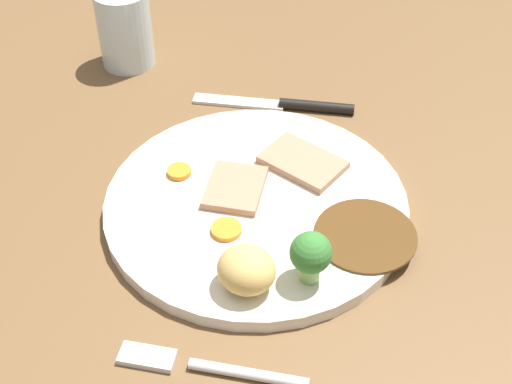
{
  "coord_description": "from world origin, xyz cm",
  "views": [
    {
      "loc": [
        -47.97,
        -7.5,
        52.54
      ],
      "look_at": [
        2.13,
        -1.26,
        6.0
      ],
      "focal_mm": 50.72,
      "sensor_mm": 36.0,
      "label": 1
    }
  ],
  "objects_px": {
    "dinner_plate": "(256,205)",
    "water_glass": "(125,28)",
    "meat_slice_under": "(303,162)",
    "knife": "(288,105)",
    "roast_potato_left": "(246,270)",
    "broccoli_floret": "(311,255)",
    "carrot_coin_back": "(179,172)",
    "fork": "(206,367)",
    "meat_slice_main": "(235,188)",
    "carrot_coin_front": "(226,230)"
  },
  "relations": [
    {
      "from": "dinner_plate",
      "to": "water_glass",
      "type": "relative_size",
      "value": 3.09
    },
    {
      "from": "meat_slice_under",
      "to": "knife",
      "type": "relative_size",
      "value": 0.43
    },
    {
      "from": "roast_potato_left",
      "to": "broccoli_floret",
      "type": "bearing_deg",
      "value": -74.48
    },
    {
      "from": "dinner_plate",
      "to": "knife",
      "type": "height_order",
      "value": "dinner_plate"
    },
    {
      "from": "carrot_coin_back",
      "to": "meat_slice_under",
      "type": "bearing_deg",
      "value": -76.7
    },
    {
      "from": "meat_slice_under",
      "to": "roast_potato_left",
      "type": "bearing_deg",
      "value": 167.82
    },
    {
      "from": "water_glass",
      "to": "roast_potato_left",
      "type": "bearing_deg",
      "value": -150.94
    },
    {
      "from": "knife",
      "to": "dinner_plate",
      "type": "bearing_deg",
      "value": 86.57
    },
    {
      "from": "roast_potato_left",
      "to": "fork",
      "type": "bearing_deg",
      "value": 164.39
    },
    {
      "from": "dinner_plate",
      "to": "meat_slice_under",
      "type": "bearing_deg",
      "value": -35.53
    },
    {
      "from": "meat_slice_under",
      "to": "carrot_coin_back",
      "type": "bearing_deg",
      "value": 103.3
    },
    {
      "from": "meat_slice_under",
      "to": "roast_potato_left",
      "type": "relative_size",
      "value": 1.58
    },
    {
      "from": "roast_potato_left",
      "to": "knife",
      "type": "height_order",
      "value": "roast_potato_left"
    },
    {
      "from": "carrot_coin_back",
      "to": "meat_slice_main",
      "type": "bearing_deg",
      "value": -106.86
    },
    {
      "from": "broccoli_floret",
      "to": "knife",
      "type": "xyz_separation_m",
      "value": [
        0.26,
        0.04,
        -0.04
      ]
    },
    {
      "from": "meat_slice_main",
      "to": "fork",
      "type": "xyz_separation_m",
      "value": [
        -0.19,
        -0.01,
        -0.01
      ]
    },
    {
      "from": "knife",
      "to": "meat_slice_main",
      "type": "bearing_deg",
      "value": 78.76
    },
    {
      "from": "roast_potato_left",
      "to": "carrot_coin_front",
      "type": "height_order",
      "value": "roast_potato_left"
    },
    {
      "from": "meat_slice_main",
      "to": "dinner_plate",
      "type": "bearing_deg",
      "value": -115.1
    },
    {
      "from": "carrot_coin_front",
      "to": "meat_slice_main",
      "type": "bearing_deg",
      "value": -0.03
    },
    {
      "from": "carrot_coin_back",
      "to": "fork",
      "type": "distance_m",
      "value": 0.22
    },
    {
      "from": "meat_slice_under",
      "to": "carrot_coin_back",
      "type": "xyz_separation_m",
      "value": [
        -0.03,
        0.12,
        -0.0
      ]
    },
    {
      "from": "dinner_plate",
      "to": "water_glass",
      "type": "bearing_deg",
      "value": 37.88
    },
    {
      "from": "carrot_coin_back",
      "to": "water_glass",
      "type": "relative_size",
      "value": 0.25
    },
    {
      "from": "water_glass",
      "to": "carrot_coin_front",
      "type": "bearing_deg",
      "value": -149.9
    },
    {
      "from": "meat_slice_main",
      "to": "carrot_coin_front",
      "type": "bearing_deg",
      "value": 179.97
    },
    {
      "from": "carrot_coin_back",
      "to": "fork",
      "type": "relative_size",
      "value": 0.16
    },
    {
      "from": "dinner_plate",
      "to": "meat_slice_main",
      "type": "xyz_separation_m",
      "value": [
        0.01,
        0.02,
        0.01
      ]
    },
    {
      "from": "fork",
      "to": "water_glass",
      "type": "bearing_deg",
      "value": -63.71
    },
    {
      "from": "carrot_coin_front",
      "to": "knife",
      "type": "distance_m",
      "value": 0.22
    },
    {
      "from": "carrot_coin_back",
      "to": "broccoli_floret",
      "type": "xyz_separation_m",
      "value": [
        -0.12,
        -0.14,
        0.03
      ]
    },
    {
      "from": "fork",
      "to": "knife",
      "type": "bearing_deg",
      "value": -90.75
    },
    {
      "from": "carrot_coin_back",
      "to": "carrot_coin_front",
      "type": "bearing_deg",
      "value": -141.31
    },
    {
      "from": "water_glass",
      "to": "meat_slice_under",
      "type": "bearing_deg",
      "value": -129.07
    },
    {
      "from": "meat_slice_main",
      "to": "broccoli_floret",
      "type": "distance_m",
      "value": 0.13
    },
    {
      "from": "roast_potato_left",
      "to": "carrot_coin_back",
      "type": "relative_size",
      "value": 2.12
    },
    {
      "from": "meat_slice_main",
      "to": "roast_potato_left",
      "type": "distance_m",
      "value": 0.12
    },
    {
      "from": "carrot_coin_front",
      "to": "meat_slice_under",
      "type": "bearing_deg",
      "value": -31.28
    },
    {
      "from": "meat_slice_main",
      "to": "broccoli_floret",
      "type": "xyz_separation_m",
      "value": [
        -0.1,
        -0.08,
        0.03
      ]
    },
    {
      "from": "meat_slice_under",
      "to": "fork",
      "type": "bearing_deg",
      "value": 166.7
    },
    {
      "from": "dinner_plate",
      "to": "water_glass",
      "type": "height_order",
      "value": "water_glass"
    },
    {
      "from": "dinner_plate",
      "to": "carrot_coin_back",
      "type": "xyz_separation_m",
      "value": [
        0.03,
        0.08,
        0.01
      ]
    },
    {
      "from": "dinner_plate",
      "to": "carrot_coin_front",
      "type": "bearing_deg",
      "value": 154.59
    },
    {
      "from": "dinner_plate",
      "to": "carrot_coin_front",
      "type": "xyz_separation_m",
      "value": [
        -0.05,
        0.02,
        0.01
      ]
    },
    {
      "from": "roast_potato_left",
      "to": "carrot_coin_back",
      "type": "bearing_deg",
      "value": 32.55
    },
    {
      "from": "dinner_plate",
      "to": "roast_potato_left",
      "type": "xyz_separation_m",
      "value": [
        -0.11,
        -0.01,
        0.03
      ]
    },
    {
      "from": "carrot_coin_front",
      "to": "fork",
      "type": "xyz_separation_m",
      "value": [
        -0.14,
        -0.01,
        -0.01
      ]
    },
    {
      "from": "fork",
      "to": "meat_slice_main",
      "type": "bearing_deg",
      "value": -84.18
    },
    {
      "from": "broccoli_floret",
      "to": "fork",
      "type": "height_order",
      "value": "broccoli_floret"
    },
    {
      "from": "carrot_coin_back",
      "to": "roast_potato_left",
      "type": "bearing_deg",
      "value": -147.45
    }
  ]
}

